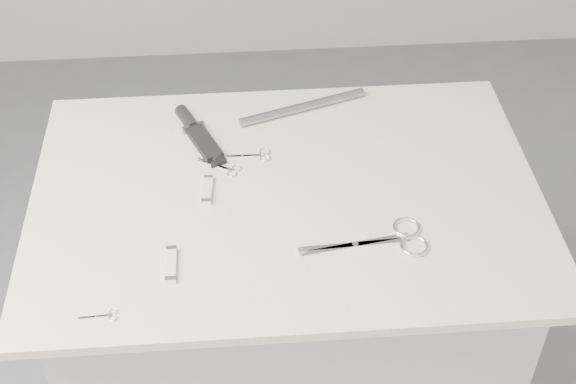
{
  "coord_description": "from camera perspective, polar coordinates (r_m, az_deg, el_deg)",
  "views": [
    {
      "loc": [
        -0.09,
        -1.17,
        1.97
      ],
      "look_at": [
        0.0,
        0.0,
        0.92
      ],
      "focal_mm": 50.0,
      "sensor_mm": 36.0,
      "label": 1
    }
  ],
  "objects": [
    {
      "name": "sheathed_knife",
      "position": [
        1.72,
        -6.53,
        4.25
      ],
      "size": [
        0.1,
        0.19,
        0.02
      ],
      "rotation": [
        0.0,
        0.0,
        1.98
      ],
      "color": "black",
      "rests_on": "display_board"
    },
    {
      "name": "embroidery_scissors_a",
      "position": [
        1.66,
        -2.42,
        2.61
      ],
      "size": [
        0.11,
        0.05,
        0.0
      ],
      "rotation": [
        0.0,
        0.0,
        -0.02
      ],
      "color": "white",
      "rests_on": "display_board"
    },
    {
      "name": "metal_rail",
      "position": [
        1.78,
        1.05,
        6.06
      ],
      "size": [
        0.29,
        0.11,
        0.02
      ],
      "primitive_type": "cylinder",
      "rotation": [
        0.0,
        1.57,
        0.33
      ],
      "color": "gray",
      "rests_on": "display_board"
    },
    {
      "name": "plinth",
      "position": [
        1.92,
        -0.09,
        -10.53
      ],
      "size": [
        0.9,
        0.6,
        0.9
      ],
      "primitive_type": "cube",
      "color": "#B9B9B6",
      "rests_on": "ground"
    },
    {
      "name": "display_board",
      "position": [
        1.58,
        -0.11,
        -0.3
      ],
      "size": [
        1.0,
        0.7,
        0.02
      ],
      "primitive_type": "cube",
      "color": "beige",
      "rests_on": "plinth"
    },
    {
      "name": "tiny_scissors",
      "position": [
        1.39,
        -12.96,
        -8.58
      ],
      "size": [
        0.06,
        0.03,
        0.0
      ],
      "rotation": [
        0.0,
        0.0,
        0.06
      ],
      "color": "white",
      "rests_on": "display_board"
    },
    {
      "name": "pocket_knife_b",
      "position": [
        1.44,
        -8.31,
        -5.13
      ],
      "size": [
        0.02,
        0.08,
        0.01
      ],
      "rotation": [
        0.0,
        0.0,
        1.58
      ],
      "color": "silver",
      "rests_on": "display_board"
    },
    {
      "name": "pocket_knife_a",
      "position": [
        1.58,
        -5.75,
        0.12
      ],
      "size": [
        0.02,
        0.08,
        0.01
      ],
      "rotation": [
        0.0,
        0.0,
        1.5
      ],
      "color": "silver",
      "rests_on": "display_board"
    },
    {
      "name": "large_shears",
      "position": [
        1.49,
        7.32,
        -3.37
      ],
      "size": [
        0.24,
        0.1,
        0.01
      ],
      "rotation": [
        0.0,
        0.0,
        0.11
      ],
      "color": "white",
      "rests_on": "display_board"
    },
    {
      "name": "embroidery_scissors_b",
      "position": [
        1.63,
        -4.48,
        1.69
      ],
      "size": [
        0.09,
        0.07,
        0.0
      ],
      "rotation": [
        0.0,
        0.0,
        -0.53
      ],
      "color": "white",
      "rests_on": "display_board"
    }
  ]
}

